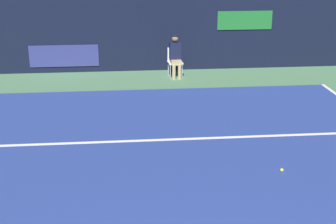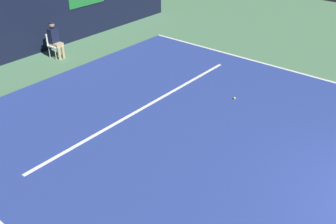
{
  "view_description": "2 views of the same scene",
  "coord_description": "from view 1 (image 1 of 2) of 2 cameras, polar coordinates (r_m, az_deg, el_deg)",
  "views": [
    {
      "loc": [
        -0.89,
        -2.88,
        4.1
      ],
      "look_at": [
        -0.05,
        5.84,
        1.0
      ],
      "focal_mm": 52.51,
      "sensor_mm": 36.0,
      "label": 1
    },
    {
      "loc": [
        -7.06,
        0.26,
        5.39
      ],
      "look_at": [
        -0.9,
        5.27,
        0.81
      ],
      "focal_mm": 41.35,
      "sensor_mm": 36.0,
      "label": 2
    }
  ],
  "objects": [
    {
      "name": "tennis_ball",
      "position": [
        9.41,
        13.07,
        -6.58
      ],
      "size": [
        0.07,
        0.07,
        0.07
      ],
      "primitive_type": "sphere",
      "color": "#CCE033",
      "rests_on": "court_surface"
    },
    {
      "name": "court_surface",
      "position": [
        8.76,
        0.98,
        -8.41
      ],
      "size": [
        10.15,
        11.61,
        0.01
      ],
      "primitive_type": "cube",
      "color": "navy",
      "rests_on": "ground"
    },
    {
      "name": "line_judge_on_chair",
      "position": [
        15.27,
        0.86,
        6.56
      ],
      "size": [
        0.47,
        0.55,
        1.32
      ],
      "color": "white",
      "rests_on": "ground"
    },
    {
      "name": "line_service",
      "position": [
        10.58,
        -0.25,
        -3.23
      ],
      "size": [
        7.91,
        0.1,
        0.01
      ],
      "primitive_type": "cube",
      "color": "white",
      "rests_on": "court_surface"
    },
    {
      "name": "ground_plane",
      "position": [
        8.76,
        0.98,
        -8.44
      ],
      "size": [
        30.9,
        30.9,
        0.0
      ],
      "primitive_type": "plane",
      "color": "#4C7A56"
    },
    {
      "name": "back_wall",
      "position": [
        16.1,
        -2.28,
        9.45
      ],
      "size": [
        15.61,
        0.33,
        2.6
      ],
      "color": "black",
      "rests_on": "ground"
    }
  ]
}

